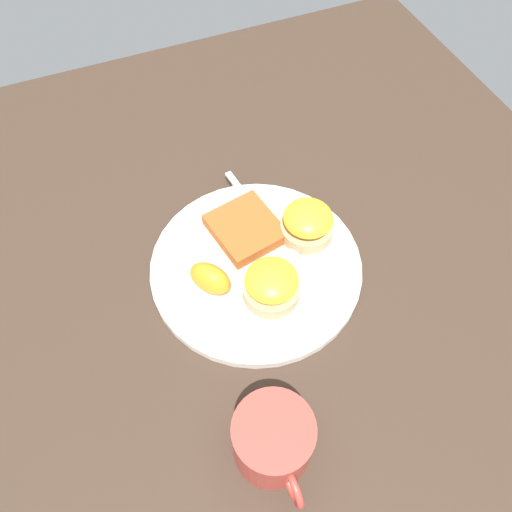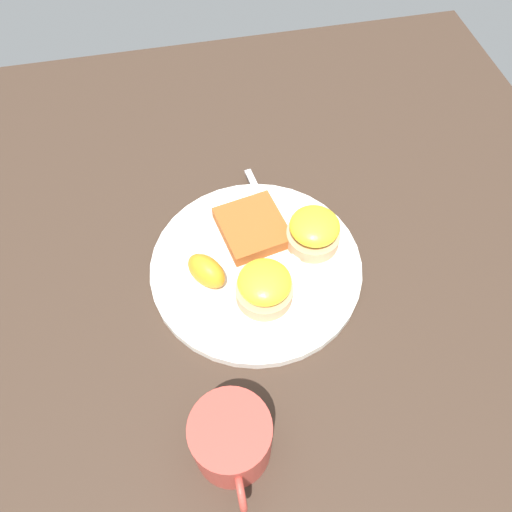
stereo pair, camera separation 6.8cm
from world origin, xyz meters
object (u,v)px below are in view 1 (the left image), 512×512
hashbrown_patty (246,228)px  orange_wedge (210,278)px  fork (268,227)px  cup (273,441)px  sandwich_benedict_right (307,223)px  sandwich_benedict_left (271,285)px

hashbrown_patty → orange_wedge: size_ratio=1.62×
fork → cup: (0.28, -0.12, 0.03)m
sandwich_benedict_right → hashbrown_patty: 0.09m
hashbrown_patty → fork: bearing=80.3°
sandwich_benedict_right → orange_wedge: sandwich_benedict_right is taller
sandwich_benedict_left → orange_wedge: bearing=-121.2°
sandwich_benedict_left → hashbrown_patty: bearing=176.0°
fork → orange_wedge: bearing=-61.0°
sandwich_benedict_left → orange_wedge: size_ratio=1.27×
sandwich_benedict_right → orange_wedge: 0.16m
sandwich_benedict_right → cup: (0.25, -0.16, 0.00)m
sandwich_benedict_right → fork: bearing=-122.8°
hashbrown_patty → sandwich_benedict_right: bearing=65.9°
fork → cup: bearing=-22.3°
cup → sandwich_benedict_left: bearing=157.4°
sandwich_benedict_left → sandwich_benedict_right: 0.11m
sandwich_benedict_right → fork: size_ratio=0.35×
hashbrown_patty → fork: 0.03m
sandwich_benedict_left → fork: 0.11m
orange_wedge → sandwich_benedict_right: bearing=101.2°
sandwich_benedict_left → orange_wedge: (-0.04, -0.07, -0.00)m
orange_wedge → cup: (0.22, -0.01, 0.01)m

